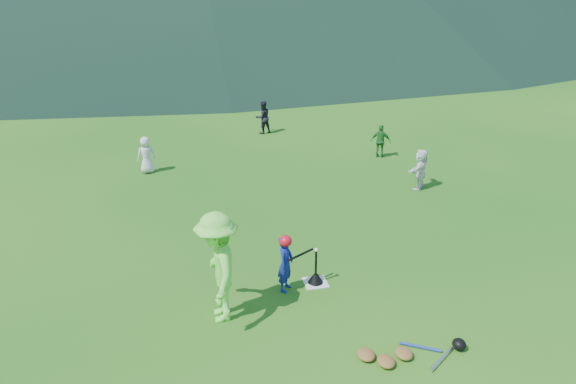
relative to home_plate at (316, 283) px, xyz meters
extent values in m
plane|color=#165313|center=(0.00, 0.00, -0.01)|extent=(120.00, 120.00, 0.00)
cube|color=silver|center=(0.00, 0.00, 0.00)|extent=(0.45, 0.45, 0.02)
sphere|color=white|center=(0.00, 0.00, 0.73)|extent=(0.08, 0.08, 0.08)
imported|color=navy|center=(-0.62, -0.09, 0.55)|extent=(0.45, 0.49, 1.13)
imported|color=#76F849|center=(-1.93, -0.71, 1.00)|extent=(0.76, 1.31, 2.02)
imported|color=silver|center=(-3.26, 6.89, 0.53)|extent=(0.60, 0.46, 1.09)
imported|color=black|center=(0.75, 10.05, 0.57)|extent=(0.68, 0.59, 1.17)
imported|color=#22732A|center=(3.91, 6.70, 0.52)|extent=(0.67, 0.52, 1.06)
imported|color=white|center=(4.02, 4.05, 0.55)|extent=(0.99, 0.96, 1.13)
cone|color=black|center=(0.00, 0.00, 0.10)|extent=(0.30, 0.30, 0.18)
cylinder|color=black|center=(0.00, 0.00, 0.44)|extent=(0.04, 0.04, 0.50)
ellipsoid|color=red|center=(-0.62, -0.09, 1.04)|extent=(0.24, 0.26, 0.22)
cylinder|color=black|center=(-0.32, -0.05, 0.69)|extent=(0.57, 0.34, 0.07)
ellipsoid|color=olive|center=(0.46, -2.53, 0.05)|extent=(0.28, 0.34, 0.13)
ellipsoid|color=olive|center=(0.81, -2.41, 0.05)|extent=(0.28, 0.34, 0.13)
ellipsoid|color=olive|center=(0.21, -2.31, 0.05)|extent=(0.28, 0.34, 0.13)
cylinder|color=silver|center=(1.36, -2.63, 0.02)|extent=(0.61, 0.48, 0.06)
cylinder|color=#263FA5|center=(1.16, -2.28, 0.02)|extent=(0.61, 0.40, 0.05)
ellipsoid|color=black|center=(1.76, -2.43, 0.08)|extent=(0.22, 0.24, 0.19)
cube|color=gray|center=(0.00, 28.00, 0.59)|extent=(70.00, 0.03, 1.20)
cube|color=yellow|center=(0.00, 28.00, 1.23)|extent=(70.00, 0.08, 0.08)
cylinder|color=gray|center=(0.00, 28.00, 0.59)|extent=(0.07, 0.07, 1.30)
cylinder|color=#382314|center=(-12.80, 33.50, 1.88)|extent=(0.56, 0.56, 3.78)
cylinder|color=#382314|center=(-8.00, 35.00, 2.18)|extent=(0.56, 0.56, 4.38)
cylinder|color=#382314|center=(-3.20, 32.00, 1.60)|extent=(0.56, 0.56, 3.22)
cylinder|color=#382314|center=(1.60, 33.50, 1.90)|extent=(0.56, 0.56, 3.81)
cylinder|color=#382314|center=(6.40, 35.00, 2.19)|extent=(0.56, 0.56, 4.41)
cylinder|color=#382314|center=(11.20, 32.00, 1.62)|extent=(0.56, 0.56, 3.25)
cylinder|color=#382314|center=(16.00, 33.50, 1.91)|extent=(0.56, 0.56, 3.85)
cylinder|color=#382314|center=(20.80, 35.00, 2.21)|extent=(0.56, 0.56, 4.44)
cylinder|color=#382314|center=(25.60, 32.00, 1.63)|extent=(0.56, 0.56, 3.29)
cylinder|color=#382314|center=(30.40, 33.50, 1.93)|extent=(0.56, 0.56, 3.88)
camera|label=1|loc=(-2.55, -9.07, 5.93)|focal=35.00mm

